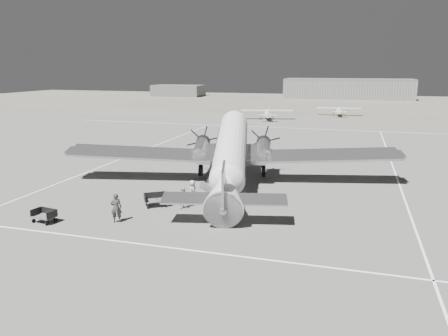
# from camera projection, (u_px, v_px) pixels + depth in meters

# --- Properties ---
(ground) EXTENTS (260.00, 260.00, 0.00)m
(ground) POSITION_uv_depth(u_px,v_px,m) (258.00, 189.00, 38.19)
(ground) COLOR slate
(ground) RESTS_ON ground
(taxi_line_near) EXTENTS (60.00, 0.15, 0.01)m
(taxi_line_near) POSITION_uv_depth(u_px,v_px,m) (206.00, 252.00, 25.12)
(taxi_line_near) COLOR white
(taxi_line_near) RESTS_ON ground
(taxi_line_right) EXTENTS (0.15, 80.00, 0.01)m
(taxi_line_right) POSITION_uv_depth(u_px,v_px,m) (405.00, 201.00, 34.84)
(taxi_line_right) COLOR white
(taxi_line_right) RESTS_ON ground
(taxi_line_left) EXTENTS (0.15, 60.00, 0.01)m
(taxi_line_left) POSITION_uv_depth(u_px,v_px,m) (129.00, 156.00, 52.54)
(taxi_line_left) COLOR white
(taxi_line_left) RESTS_ON ground
(taxi_line_horizon) EXTENTS (90.00, 0.15, 0.01)m
(taxi_line_horizon) POSITION_uv_depth(u_px,v_px,m) (307.00, 129.00, 75.53)
(taxi_line_horizon) COLOR white
(taxi_line_horizon) RESTS_ON ground
(grass_infield) EXTENTS (260.00, 90.00, 0.01)m
(grass_infield) POSITION_uv_depth(u_px,v_px,m) (328.00, 104.00, 126.87)
(grass_infield) COLOR #686557
(grass_infield) RESTS_ON ground
(hangar_main) EXTENTS (42.00, 14.00, 6.60)m
(hangar_main) POSITION_uv_depth(u_px,v_px,m) (348.00, 89.00, 148.08)
(hangar_main) COLOR slate
(hangar_main) RESTS_ON ground
(shed_secondary) EXTENTS (18.00, 10.00, 4.00)m
(shed_secondary) POSITION_uv_depth(u_px,v_px,m) (178.00, 91.00, 160.42)
(shed_secondary) COLOR #545454
(shed_secondary) RESTS_ON ground
(dc3_airliner) EXTENTS (35.15, 28.05, 5.92)m
(dc3_airliner) POSITION_uv_depth(u_px,v_px,m) (231.00, 155.00, 38.05)
(dc3_airliner) COLOR #B2B2B4
(dc3_airliner) RESTS_ON ground
(light_plane_left) EXTENTS (12.45, 10.99, 2.21)m
(light_plane_left) POSITION_uv_depth(u_px,v_px,m) (267.00, 114.00, 88.31)
(light_plane_left) COLOR silver
(light_plane_left) RESTS_ON ground
(light_plane_right) EXTENTS (10.14, 8.44, 2.01)m
(light_plane_right) POSITION_uv_depth(u_px,v_px,m) (339.00, 111.00, 95.38)
(light_plane_right) COLOR silver
(light_plane_right) RESTS_ON ground
(baggage_cart_near) EXTENTS (2.19, 2.05, 1.01)m
(baggage_cart_near) POSITION_uv_depth(u_px,v_px,m) (156.00, 200.00, 33.31)
(baggage_cart_near) COLOR #545454
(baggage_cart_near) RESTS_ON ground
(baggage_cart_far) EXTENTS (1.80, 1.39, 0.93)m
(baggage_cart_far) POSITION_uv_depth(u_px,v_px,m) (44.00, 216.00, 29.83)
(baggage_cart_far) COLOR #545454
(baggage_cart_far) RESTS_ON ground
(ground_crew) EXTENTS (0.90, 0.79, 2.06)m
(ground_crew) POSITION_uv_depth(u_px,v_px,m) (116.00, 208.00, 29.78)
(ground_crew) COLOR #303030
(ground_crew) RESTS_ON ground
(ramp_agent) EXTENTS (0.90, 0.99, 1.66)m
(ramp_agent) POSITION_uv_depth(u_px,v_px,m) (184.00, 198.00, 32.73)
(ramp_agent) COLOR #AEAEAB
(ramp_agent) RESTS_ON ground
(passenger) EXTENTS (0.56, 0.85, 1.71)m
(passenger) POSITION_uv_depth(u_px,v_px,m) (192.00, 191.00, 34.50)
(passenger) COLOR #ABABA9
(passenger) RESTS_ON ground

